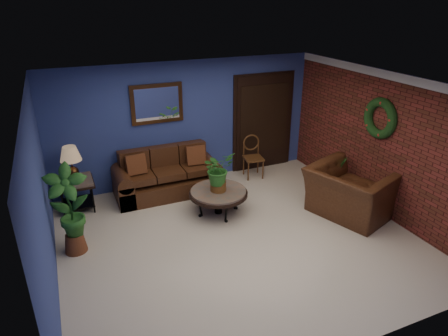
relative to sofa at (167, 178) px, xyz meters
name	(u,v)px	position (x,y,z in m)	size (l,w,h in m)	color
floor	(238,238)	(0.60, -2.08, -0.30)	(5.50, 5.50, 0.00)	beige
wall_back	(187,123)	(0.60, 0.42, 0.95)	(5.50, 0.04, 2.50)	navy
wall_left	(42,203)	(-2.15, -2.08, 0.95)	(0.04, 5.00, 2.50)	navy
wall_right_brick	(381,143)	(3.35, -2.08, 0.95)	(0.04, 5.00, 2.50)	maroon
ceiling	(241,85)	(0.60, -2.08, 2.20)	(5.50, 5.00, 0.02)	silver
crown_molding	(391,76)	(3.32, -2.08, 2.13)	(0.03, 5.00, 0.14)	white
wall_mirror	(157,104)	(0.00, 0.38, 1.42)	(1.02, 0.06, 0.77)	#472813
closet_door	(263,123)	(2.35, 0.39, 0.75)	(1.44, 0.06, 2.18)	black
wreath	(380,118)	(3.29, -2.03, 1.40)	(0.72, 0.72, 0.16)	black
sofa	(167,178)	(0.00, 0.00, 0.00)	(2.04, 0.88, 0.92)	#462614
coffee_table	(218,193)	(0.62, -1.18, 0.09)	(1.05, 1.05, 0.45)	#544F49
end_table	(76,187)	(-1.70, -0.03, 0.15)	(0.65, 0.65, 0.59)	#544F49
table_lamp	(71,159)	(-1.70, -0.03, 0.69)	(0.37, 0.37, 0.62)	#472813
side_chair	(253,153)	(1.93, 0.04, 0.21)	(0.44, 0.44, 0.91)	#583819
armchair	(350,192)	(2.75, -2.15, 0.14)	(1.36, 1.19, 0.88)	#462614
coffee_plant	(218,170)	(0.62, -1.18, 0.55)	(0.64, 0.59, 0.72)	brown
floor_plant	(337,177)	(2.95, -1.51, 0.14)	(0.40, 0.34, 0.84)	brown
tall_plant	(69,207)	(-1.85, -1.40, 0.47)	(0.67, 0.50, 1.43)	brown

